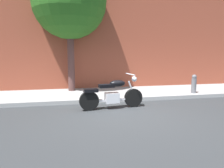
% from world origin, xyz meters
% --- Properties ---
extents(ground_plane, '(60.00, 60.00, 0.00)m').
position_xyz_m(ground_plane, '(0.00, 0.00, 0.00)').
color(ground_plane, '#303335').
extents(sidewalk, '(23.88, 2.58, 0.14)m').
position_xyz_m(sidewalk, '(0.00, 2.75, 0.07)').
color(sidewalk, '#9B9B9B').
rests_on(sidewalk, ground).
extents(motorcycle, '(2.08, 0.70, 1.10)m').
position_xyz_m(motorcycle, '(-0.21, 0.64, 0.45)').
color(motorcycle, black).
rests_on(motorcycle, ground).
extents(street_tree, '(3.11, 3.11, 5.46)m').
position_xyz_m(street_tree, '(-1.41, 3.52, 3.88)').
color(street_tree, '#533330').
rests_on(street_tree, ground).
extents(fire_hydrant, '(0.20, 0.20, 0.91)m').
position_xyz_m(fire_hydrant, '(3.49, 1.86, 0.46)').
color(fire_hydrant, slate).
rests_on(fire_hydrant, ground).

